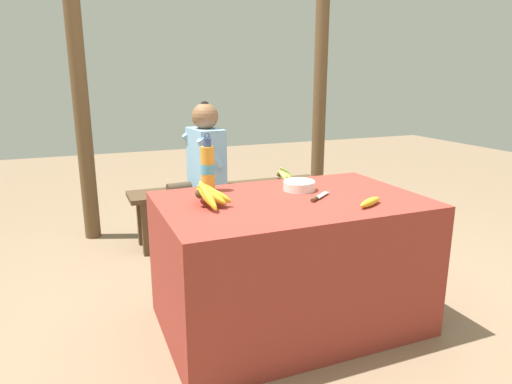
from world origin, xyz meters
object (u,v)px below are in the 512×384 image
(loose_banana_front, at_px, (370,202))
(serving_bowl, at_px, (299,185))
(banana_bunch_green, at_px, (284,174))
(support_post_far, at_px, (320,94))
(wooden_bench, at_px, (230,195))
(knife, at_px, (318,197))
(water_bottle, at_px, (208,168))
(seated_vendor, at_px, (201,163))
(banana_bunch_ripe, at_px, (208,193))
(support_post_near, at_px, (80,98))

(loose_banana_front, bearing_deg, serving_bowl, 113.35)
(serving_bowl, relative_size, banana_bunch_green, 0.66)
(support_post_far, bearing_deg, wooden_bench, -156.87)
(knife, bearing_deg, support_post_far, 21.98)
(loose_banana_front, bearing_deg, water_bottle, 137.54)
(banana_bunch_green, bearing_deg, seated_vendor, -177.45)
(banana_bunch_ripe, height_order, serving_bowl, banana_bunch_ripe)
(water_bottle, xyz_separation_m, banana_bunch_green, (0.95, 1.04, -0.32))
(serving_bowl, distance_m, loose_banana_front, 0.44)
(knife, distance_m, banana_bunch_green, 1.51)
(seated_vendor, relative_size, support_post_near, 0.49)
(seated_vendor, distance_m, support_post_near, 1.05)
(banana_bunch_ripe, height_order, banana_bunch_green, banana_bunch_ripe)
(seated_vendor, height_order, banana_bunch_green, seated_vendor)
(water_bottle, bearing_deg, seated_vendor, 76.99)
(seated_vendor, bearing_deg, support_post_near, -36.22)
(banana_bunch_ripe, xyz_separation_m, banana_bunch_green, (1.03, 1.33, -0.26))
(water_bottle, distance_m, loose_banana_front, 0.86)
(banana_bunch_green, xyz_separation_m, support_post_far, (0.58, 0.45, 0.63))
(serving_bowl, xyz_separation_m, water_bottle, (-0.46, 0.18, 0.10))
(support_post_near, bearing_deg, banana_bunch_green, -16.60)
(water_bottle, xyz_separation_m, loose_banana_front, (0.63, -0.58, -0.11))
(wooden_bench, xyz_separation_m, support_post_near, (-1.05, 0.45, 0.76))
(water_bottle, relative_size, support_post_far, 0.14)
(water_bottle, relative_size, support_post_near, 0.14)
(loose_banana_front, bearing_deg, knife, 131.47)
(support_post_near, bearing_deg, water_bottle, -69.17)
(water_bottle, bearing_deg, banana_bunch_green, 47.58)
(wooden_bench, relative_size, support_post_far, 0.71)
(seated_vendor, bearing_deg, support_post_far, -164.59)
(serving_bowl, height_order, knife, serving_bowl)
(loose_banana_front, relative_size, seated_vendor, 0.16)
(banana_bunch_green, height_order, support_post_far, support_post_far)
(serving_bowl, bearing_deg, support_post_far, 57.35)
(knife, xyz_separation_m, banana_bunch_green, (0.49, 1.42, -0.21))
(banana_bunch_ripe, distance_m, banana_bunch_green, 1.70)
(wooden_bench, height_order, support_post_far, support_post_far)
(support_post_near, bearing_deg, knife, -61.30)
(support_post_near, bearing_deg, support_post_far, 0.00)
(loose_banana_front, height_order, knife, loose_banana_front)
(serving_bowl, distance_m, seated_vendor, 1.21)
(wooden_bench, xyz_separation_m, seated_vendor, (-0.25, -0.04, 0.28))
(banana_bunch_ripe, height_order, support_post_far, support_post_far)
(wooden_bench, xyz_separation_m, banana_bunch_green, (0.47, -0.00, 0.13))
(banana_bunch_ripe, distance_m, support_post_near, 1.88)
(banana_bunch_ripe, distance_m, serving_bowl, 0.56)
(serving_bowl, bearing_deg, water_bottle, 158.80)
(seated_vendor, bearing_deg, wooden_bench, -176.77)
(water_bottle, relative_size, knife, 1.87)
(knife, relative_size, support_post_far, 0.07)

